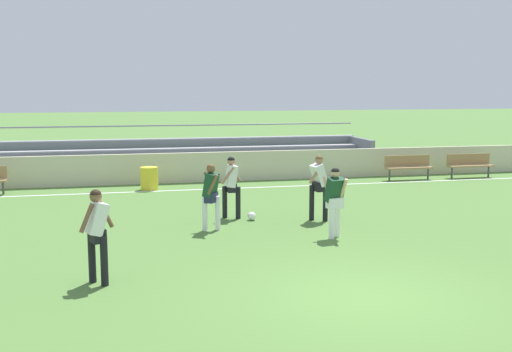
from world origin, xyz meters
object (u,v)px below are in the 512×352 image
Objects in this scene: player_white_pressing_high at (319,182)px; player_dark_challenging at (335,197)px; bench_centre_sideline at (408,165)px; bleacher_stand at (150,157)px; player_white_on_ball at (231,182)px; soccer_ball at (252,216)px; bench_near_bin at (470,163)px; player_white_dropping_back at (97,228)px; player_dark_wide_right at (211,191)px; trash_bin at (149,178)px.

player_dark_challenging is at bearing -97.25° from player_white_pressing_high.
bleacher_stand is at bearing 161.12° from bench_centre_sideline.
soccer_ball is (0.46, -0.36, -0.86)m from player_white_on_ball.
player_white_dropping_back is (-13.52, -10.17, 0.46)m from bench_near_bin.
bleacher_stand is 9.78m from player_dark_wide_right.
player_white_dropping_back is at bearing -129.70° from soccer_ball.
player_dark_challenging reaches higher than bench_near_bin.
trash_bin is at bearing 123.86° from player_white_pressing_high.
player_white_on_ball is 1.01× the size of player_dark_wide_right.
player_white_on_ball is 1.04m from soccer_ball.
player_white_on_ball reaches higher than player_dark_challenging.
player_dark_challenging is 7.34× the size of soccer_ball.
bench_centre_sideline is 1.11× the size of player_dark_challenging.
player_dark_challenging is at bearing -72.29° from bleacher_stand.
player_dark_challenging is 2.79m from soccer_ball.
player_white_on_ball is 1.01× the size of player_dark_challenging.
bench_near_bin is 10.14m from player_white_pressing_high.
player_white_pressing_high is 1.04× the size of player_white_on_ball.
bench_near_bin is 11.49m from player_dark_challenging.
player_white_pressing_high reaches higher than trash_bin.
player_white_dropping_back is (-3.28, -4.87, 0.04)m from player_white_on_ball.
bleacher_stand is at bearing 103.35° from soccer_ball.
bench_near_bin reaches higher than trash_bin.
player_dark_challenging reaches higher than trash_bin.
bleacher_stand is 9.86m from bench_centre_sideline.
player_dark_wide_right is at bearing -170.68° from player_white_pressing_high.
player_dark_challenging is (2.63, -1.35, 0.00)m from player_dark_wide_right.
bleacher_stand is at bearing 164.96° from bench_near_bin.
trash_bin is at bearing 112.71° from soccer_ball.
bench_centre_sideline is at bearing 42.81° from player_white_dropping_back.
bench_centre_sideline is 8.18× the size of soccer_ball.
trash_bin is at bearing -179.30° from bench_near_bin.
soccer_ball is (-1.67, 0.42, -0.90)m from player_white_pressing_high.
player_white_on_ball reaches higher than trash_bin.
player_white_dropping_back is (-1.44, -10.02, 0.62)m from trash_bin.
player_white_dropping_back is (-1.64, -13.36, 0.25)m from bleacher_stand.
trash_bin is 0.45× the size of player_white_pressing_high.
player_dark_challenging is at bearing -53.77° from player_white_on_ball.
player_dark_wide_right is at bearing -120.15° from player_white_on_ball.
player_dark_wide_right is at bearing -143.18° from soccer_ball.
player_dark_wide_right is (-10.97, -6.55, 0.41)m from bench_near_bin.
bench_centre_sideline is at bearing 0.88° from trash_bin.
player_white_pressing_high is 1.83m from player_dark_challenging.
player_white_dropping_back is 5.93m from soccer_ball.
player_dark_challenging is (-8.33, -7.90, 0.41)m from bench_near_bin.
soccer_ball is at bearing -37.86° from player_white_on_ball.
player_dark_wide_right is 2.96m from player_dark_challenging.
bench_centre_sideline is 9.35m from player_white_on_ball.
bleacher_stand reaches higher than player_white_dropping_back.
player_white_on_ball is (-7.69, -5.30, 0.42)m from bench_centre_sideline.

